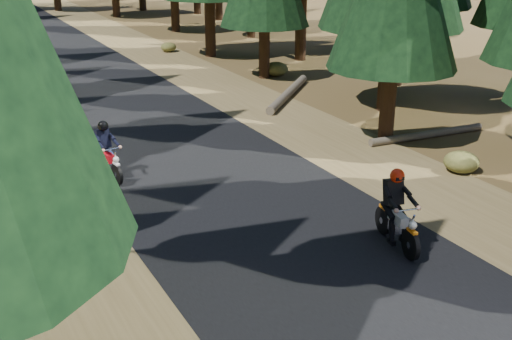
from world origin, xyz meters
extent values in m
plane|color=#4B371A|center=(0.00, 0.00, 0.00)|extent=(120.00, 120.00, 0.00)
cube|color=black|center=(0.00, 5.00, 0.01)|extent=(6.00, 100.00, 0.01)
cube|color=brown|center=(-4.60, 5.00, 0.00)|extent=(3.20, 100.00, 0.01)
cube|color=brown|center=(4.60, 5.00, 0.00)|extent=(3.20, 100.00, 0.01)
cylinder|color=black|center=(6.06, 4.48, 2.26)|extent=(0.48, 0.48, 4.52)
cylinder|color=black|center=(8.28, 7.39, 2.92)|extent=(0.53, 0.53, 5.84)
cylinder|color=black|center=(11.21, 10.34, 3.22)|extent=(0.56, 0.56, 6.43)
cylinder|color=black|center=(6.98, 14.07, 2.25)|extent=(0.48, 0.48, 4.51)
cylinder|color=#4C4233|center=(6.14, 10.56, 0.16)|extent=(3.96, 4.09, 0.32)
cylinder|color=#4C4233|center=(7.39, 4.10, 0.12)|extent=(4.19, 0.52, 0.24)
ellipsoid|color=#474C1E|center=(7.61, 14.12, 0.31)|extent=(1.03, 1.03, 0.62)
ellipsoid|color=#474C1E|center=(5.45, 21.92, 0.25)|extent=(0.82, 0.82, 0.49)
ellipsoid|color=#474C1E|center=(6.17, 1.40, 0.28)|extent=(0.94, 0.94, 0.57)
cube|color=black|center=(1.85, -1.19, 1.11)|extent=(0.40, 0.29, 0.53)
sphere|color=red|center=(1.85, -1.19, 1.50)|extent=(0.35, 0.35, 0.30)
cube|color=black|center=(-2.36, 5.29, 1.04)|extent=(0.37, 0.25, 0.50)
sphere|color=black|center=(-2.36, 5.29, 1.40)|extent=(0.31, 0.31, 0.28)
camera|label=1|loc=(-6.19, -10.35, 6.16)|focal=45.00mm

